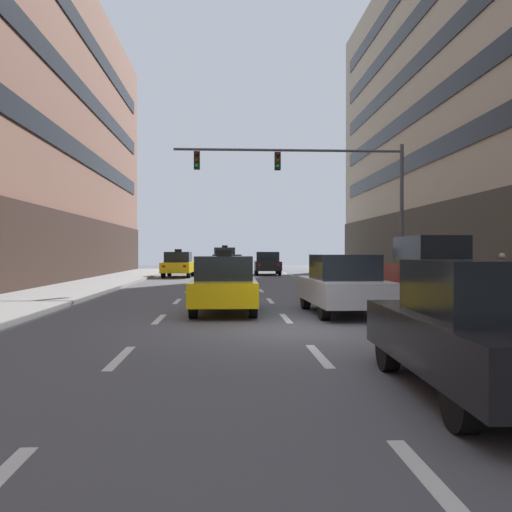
# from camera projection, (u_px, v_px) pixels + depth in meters

# --- Properties ---
(ground_plane) EXTENTS (120.00, 120.00, 0.00)m
(ground_plane) POSITION_uv_depth(u_px,v_px,m) (296.00, 330.00, 11.85)
(ground_plane) COLOR #515156
(lane_stripe_l1_s3) EXTENTS (0.16, 2.00, 0.01)m
(lane_stripe_l1_s3) POSITION_uv_depth(u_px,v_px,m) (120.00, 358.00, 8.68)
(lane_stripe_l1_s3) COLOR silver
(lane_stripe_l1_s3) RESTS_ON ground
(lane_stripe_l1_s4) EXTENTS (0.16, 2.00, 0.01)m
(lane_stripe_l1_s4) POSITION_uv_depth(u_px,v_px,m) (159.00, 319.00, 13.67)
(lane_stripe_l1_s4) COLOR silver
(lane_stripe_l1_s4) RESTS_ON ground
(lane_stripe_l1_s5) EXTENTS (0.16, 2.00, 0.01)m
(lane_stripe_l1_s5) POSITION_uv_depth(u_px,v_px,m) (177.00, 301.00, 18.66)
(lane_stripe_l1_s5) COLOR silver
(lane_stripe_l1_s5) RESTS_ON ground
(lane_stripe_l1_s6) EXTENTS (0.16, 2.00, 0.01)m
(lane_stripe_l1_s6) POSITION_uv_depth(u_px,v_px,m) (188.00, 291.00, 23.65)
(lane_stripe_l1_s6) COLOR silver
(lane_stripe_l1_s6) RESTS_ON ground
(lane_stripe_l1_s7) EXTENTS (0.16, 2.00, 0.01)m
(lane_stripe_l1_s7) POSITION_uv_depth(u_px,v_px,m) (195.00, 284.00, 28.65)
(lane_stripe_l1_s7) COLOR silver
(lane_stripe_l1_s7) RESTS_ON ground
(lane_stripe_l1_s8) EXTENTS (0.16, 2.00, 0.01)m
(lane_stripe_l1_s8) POSITION_uv_depth(u_px,v_px,m) (199.00, 279.00, 33.64)
(lane_stripe_l1_s8) COLOR silver
(lane_stripe_l1_s8) RESTS_ON ground
(lane_stripe_l1_s9) EXTENTS (0.16, 2.00, 0.01)m
(lane_stripe_l1_s9) POSITION_uv_depth(u_px,v_px,m) (203.00, 276.00, 38.63)
(lane_stripe_l1_s9) COLOR silver
(lane_stripe_l1_s9) RESTS_ON ground
(lane_stripe_l1_s10) EXTENTS (0.16, 2.00, 0.01)m
(lane_stripe_l1_s10) POSITION_uv_depth(u_px,v_px,m) (206.00, 273.00, 43.62)
(lane_stripe_l1_s10) COLOR silver
(lane_stripe_l1_s10) RESTS_ON ground
(lane_stripe_l2_s2) EXTENTS (0.16, 2.00, 0.01)m
(lane_stripe_l2_s2) POSITION_uv_depth(u_px,v_px,m) (438.00, 489.00, 3.86)
(lane_stripe_l2_s2) COLOR silver
(lane_stripe_l2_s2) RESTS_ON ground
(lane_stripe_l2_s3) EXTENTS (0.16, 2.00, 0.01)m
(lane_stripe_l2_s3) POSITION_uv_depth(u_px,v_px,m) (319.00, 355.00, 8.85)
(lane_stripe_l2_s3) COLOR silver
(lane_stripe_l2_s3) RESTS_ON ground
(lane_stripe_l2_s4) EXTENTS (0.16, 2.00, 0.01)m
(lane_stripe_l2_s4) POSITION_uv_depth(u_px,v_px,m) (286.00, 318.00, 13.84)
(lane_stripe_l2_s4) COLOR silver
(lane_stripe_l2_s4) RESTS_ON ground
(lane_stripe_l2_s5) EXTENTS (0.16, 2.00, 0.01)m
(lane_stripe_l2_s5) POSITION_uv_depth(u_px,v_px,m) (270.00, 301.00, 18.84)
(lane_stripe_l2_s5) COLOR silver
(lane_stripe_l2_s5) RESTS_ON ground
(lane_stripe_l2_s6) EXTENTS (0.16, 2.00, 0.01)m
(lane_stripe_l2_s6) POSITION_uv_depth(u_px,v_px,m) (261.00, 291.00, 23.83)
(lane_stripe_l2_s6) COLOR silver
(lane_stripe_l2_s6) RESTS_ON ground
(lane_stripe_l2_s7) EXTENTS (0.16, 2.00, 0.01)m
(lane_stripe_l2_s7) POSITION_uv_depth(u_px,v_px,m) (255.00, 284.00, 28.82)
(lane_stripe_l2_s7) COLOR silver
(lane_stripe_l2_s7) RESTS_ON ground
(lane_stripe_l2_s8) EXTENTS (0.16, 2.00, 0.01)m
(lane_stripe_l2_s8) POSITION_uv_depth(u_px,v_px,m) (251.00, 279.00, 33.81)
(lane_stripe_l2_s8) COLOR silver
(lane_stripe_l2_s8) RESTS_ON ground
(lane_stripe_l2_s9) EXTENTS (0.16, 2.00, 0.01)m
(lane_stripe_l2_s9) POSITION_uv_depth(u_px,v_px,m) (248.00, 276.00, 38.81)
(lane_stripe_l2_s9) COLOR silver
(lane_stripe_l2_s9) RESTS_ON ground
(lane_stripe_l2_s10) EXTENTS (0.16, 2.00, 0.01)m
(lane_stripe_l2_s10) POSITION_uv_depth(u_px,v_px,m) (245.00, 273.00, 43.80)
(lane_stripe_l2_s10) COLOR silver
(lane_stripe_l2_s10) RESTS_ON ground
(lane_stripe_l3_s3) EXTENTS (0.16, 2.00, 0.01)m
(lane_stripe_l3_s3) POSITION_uv_depth(u_px,v_px,m) (510.00, 353.00, 9.03)
(lane_stripe_l3_s3) COLOR silver
(lane_stripe_l3_s3) RESTS_ON ground
(lane_stripe_l3_s4) EXTENTS (0.16, 2.00, 0.01)m
(lane_stripe_l3_s4) POSITION_uv_depth(u_px,v_px,m) (409.00, 317.00, 14.02)
(lane_stripe_l3_s4) COLOR silver
(lane_stripe_l3_s4) RESTS_ON ground
(lane_stripe_l3_s5) EXTENTS (0.16, 2.00, 0.01)m
(lane_stripe_l3_s5) POSITION_uv_depth(u_px,v_px,m) (361.00, 300.00, 19.01)
(lane_stripe_l3_s5) COLOR silver
(lane_stripe_l3_s5) RESTS_ON ground
(lane_stripe_l3_s6) EXTENTS (0.16, 2.00, 0.01)m
(lane_stripe_l3_s6) POSITION_uv_depth(u_px,v_px,m) (333.00, 290.00, 24.00)
(lane_stripe_l3_s6) COLOR silver
(lane_stripe_l3_s6) RESTS_ON ground
(lane_stripe_l3_s7) EXTENTS (0.16, 2.00, 0.01)m
(lane_stripe_l3_s7) POSITION_uv_depth(u_px,v_px,m) (315.00, 284.00, 29.00)
(lane_stripe_l3_s7) COLOR silver
(lane_stripe_l3_s7) RESTS_ON ground
(lane_stripe_l3_s8) EXTENTS (0.16, 2.00, 0.01)m
(lane_stripe_l3_s8) POSITION_uv_depth(u_px,v_px,m) (302.00, 279.00, 33.99)
(lane_stripe_l3_s8) COLOR silver
(lane_stripe_l3_s8) RESTS_ON ground
(lane_stripe_l3_s9) EXTENTS (0.16, 2.00, 0.01)m
(lane_stripe_l3_s9) POSITION_uv_depth(u_px,v_px,m) (292.00, 276.00, 38.98)
(lane_stripe_l3_s9) COLOR silver
(lane_stripe_l3_s9) RESTS_ON ground
(lane_stripe_l3_s10) EXTENTS (0.16, 2.00, 0.01)m
(lane_stripe_l3_s10) POSITION_uv_depth(u_px,v_px,m) (285.00, 273.00, 43.97)
(lane_stripe_l3_s10) COLOR silver
(lane_stripe_l3_s10) RESTS_ON ground
(taxi_driving_0) EXTENTS (1.80, 4.26, 2.23)m
(taxi_driving_0) POSITION_uv_depth(u_px,v_px,m) (225.00, 261.00, 40.91)
(taxi_driving_0) COLOR black
(taxi_driving_0) RESTS_ON ground
(taxi_driving_1) EXTENTS (1.84, 4.27, 1.77)m
(taxi_driving_1) POSITION_uv_depth(u_px,v_px,m) (224.00, 285.00, 15.15)
(taxi_driving_1) COLOR black
(taxi_driving_1) RESTS_ON ground
(car_driving_2) EXTENTS (1.95, 4.35, 1.61)m
(car_driving_2) POSITION_uv_depth(u_px,v_px,m) (484.00, 329.00, 6.35)
(car_driving_2) COLOR black
(car_driving_2) RESTS_ON ground
(taxi_driving_3) EXTENTS (1.85, 4.25, 1.75)m
(taxi_driving_3) POSITION_uv_depth(u_px,v_px,m) (227.00, 269.00, 29.19)
(taxi_driving_3) COLOR black
(taxi_driving_3) RESTS_ON ground
(car_driving_4) EXTENTS (2.06, 4.67, 1.73)m
(car_driving_4) POSITION_uv_depth(u_px,v_px,m) (267.00, 263.00, 40.76)
(car_driving_4) COLOR black
(car_driving_4) RESTS_ON ground
(car_driving_5) EXTENTS (1.95, 4.42, 1.64)m
(car_driving_5) POSITION_uv_depth(u_px,v_px,m) (343.00, 285.00, 14.79)
(car_driving_5) COLOR black
(car_driving_5) RESTS_ON ground
(taxi_driving_6) EXTENTS (2.09, 4.67, 1.91)m
(taxi_driving_6) POSITION_uv_depth(u_px,v_px,m) (179.00, 265.00, 36.88)
(taxi_driving_6) COLOR black
(taxi_driving_6) RESTS_ON ground
(car_parked_2) EXTENTS (1.97, 4.66, 2.25)m
(car_parked_2) POSITION_uv_depth(u_px,v_px,m) (430.00, 269.00, 18.37)
(car_parked_2) COLOR black
(car_parked_2) RESTS_ON ground
(traffic_signal_0) EXTENTS (10.95, 0.35, 6.73)m
(traffic_signal_0) POSITION_uv_depth(u_px,v_px,m) (323.00, 181.00, 25.57)
(traffic_signal_0) COLOR #4C4C51
(traffic_signal_0) RESTS_ON sidewalk_right
(pedestrian_0) EXTENTS (0.27, 0.52, 1.54)m
(pedestrian_0) POSITION_uv_depth(u_px,v_px,m) (502.00, 273.00, 17.41)
(pedestrian_0) COLOR #383D59
(pedestrian_0) RESTS_ON sidewalk_right
(pedestrian_1) EXTENTS (0.36, 0.45, 1.70)m
(pedestrian_1) POSITION_uv_depth(u_px,v_px,m) (396.00, 263.00, 29.15)
(pedestrian_1) COLOR brown
(pedestrian_1) RESTS_ON sidewalk_right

